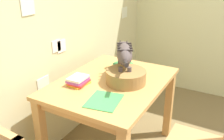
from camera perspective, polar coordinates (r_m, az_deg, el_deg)
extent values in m
cube|color=beige|center=(2.23, -15.38, 11.34)|extent=(4.27, 0.10, 2.50)
cube|color=white|center=(2.36, -11.37, 5.32)|extent=(0.11, 0.01, 0.11)
cube|color=white|center=(2.28, -15.30, -3.27)|extent=(0.14, 0.01, 0.14)
cube|color=white|center=(2.31, -12.50, 5.33)|extent=(0.11, 0.01, 0.11)
cube|color=white|center=(3.39, 2.86, 12.92)|extent=(0.14, 0.01, 0.14)
cube|color=white|center=(2.04, -18.59, 13.50)|extent=(0.13, 0.01, 0.13)
cube|color=tan|center=(2.16, 0.00, -2.89)|extent=(1.12, 0.84, 0.03)
cube|color=#BA8648|center=(2.18, 0.00, -4.14)|extent=(1.04, 0.76, 0.07)
cube|color=tan|center=(2.63, 12.76, -7.72)|extent=(0.07, 0.07, 0.71)
cube|color=tan|center=(2.20, -15.68, -14.59)|extent=(0.07, 0.07, 0.71)
cube|color=tan|center=(2.89, -1.46, -4.27)|extent=(0.07, 0.07, 0.71)
ellipsoid|color=#4E4340|center=(2.14, 2.85, 3.64)|extent=(0.39, 0.30, 0.16)
cube|color=#2B2423|center=(2.03, 2.99, 4.47)|extent=(0.08, 0.12, 0.01)
cube|color=#2B2423|center=(2.09, 2.92, 5.02)|extent=(0.08, 0.12, 0.01)
cube|color=#2B2423|center=(2.16, 2.85, 5.54)|extent=(0.08, 0.12, 0.01)
cube|color=#2B2423|center=(2.22, 2.78, 6.03)|extent=(0.08, 0.12, 0.01)
cylinder|color=#4E4340|center=(2.31, 1.76, 1.34)|extent=(0.04, 0.04, 0.15)
cylinder|color=#4E4340|center=(2.31, 3.56, 1.33)|extent=(0.04, 0.04, 0.15)
cylinder|color=#4E4340|center=(2.07, 1.91, -1.27)|extent=(0.04, 0.04, 0.15)
cylinder|color=#4E4340|center=(2.07, 3.93, -1.28)|extent=(0.04, 0.04, 0.15)
sphere|color=#4E4340|center=(2.36, 2.64, 5.12)|extent=(0.11, 0.11, 0.11)
cone|color=#4E4340|center=(2.34, 1.89, 6.25)|extent=(0.04, 0.04, 0.05)
cone|color=#4E4340|center=(2.35, 3.43, 6.24)|extent=(0.04, 0.04, 0.05)
cylinder|color=#2B2423|center=(1.88, 3.18, 1.44)|extent=(0.18, 0.12, 0.08)
cylinder|color=green|center=(2.42, 2.56, 0.92)|extent=(0.20, 0.20, 0.04)
cylinder|color=#3576C2|center=(2.40, 2.58, 2.20)|extent=(0.09, 0.09, 0.08)
torus|color=#3576C2|center=(2.45, 3.18, 2.68)|extent=(0.06, 0.01, 0.06)
cube|color=#409E51|center=(1.84, -1.83, -6.96)|extent=(0.31, 0.27, 0.01)
cube|color=#F5AA29|center=(2.10, -7.55, -3.10)|extent=(0.18, 0.15, 0.01)
cube|color=#E23638|center=(2.09, -7.44, -2.74)|extent=(0.17, 0.14, 0.02)
cube|color=purple|center=(2.09, -7.80, -2.26)|extent=(0.16, 0.13, 0.02)
cube|color=silver|center=(2.08, -7.75, -1.78)|extent=(0.17, 0.13, 0.02)
cylinder|color=olive|center=(2.09, 3.18, -1.53)|extent=(0.33, 0.33, 0.11)
cylinder|color=#43321B|center=(2.09, 3.18, -1.39)|extent=(0.27, 0.27, 0.09)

